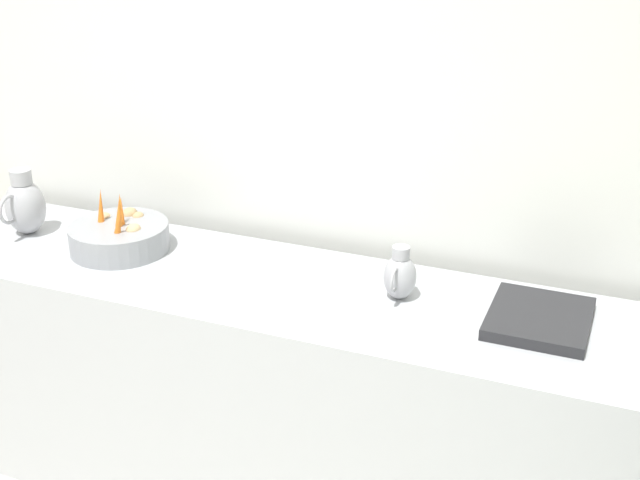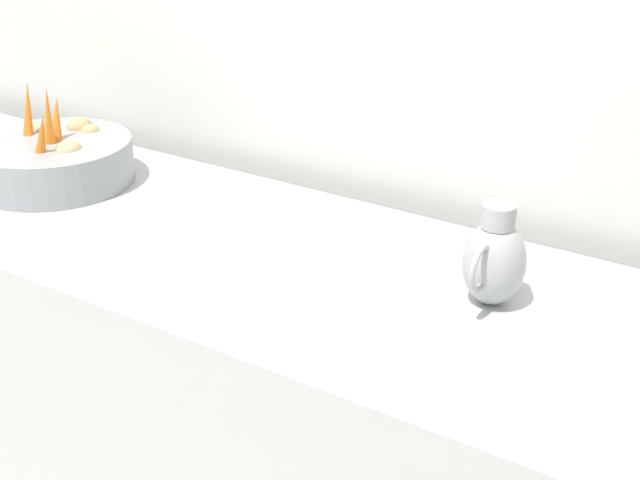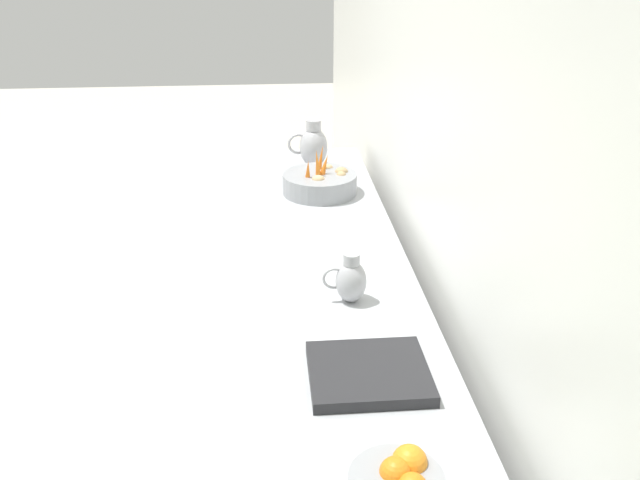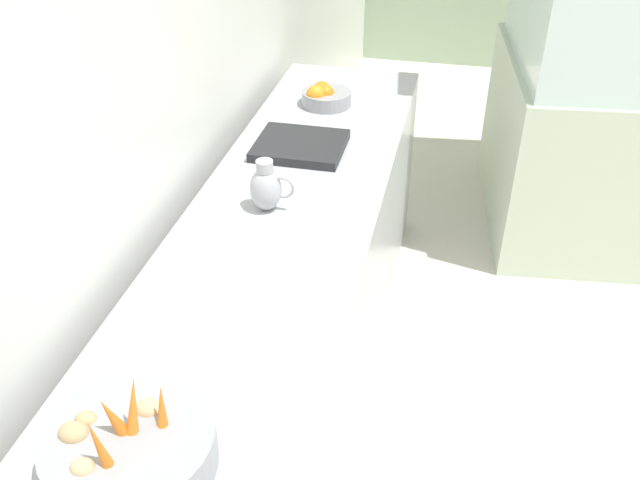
# 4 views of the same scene
# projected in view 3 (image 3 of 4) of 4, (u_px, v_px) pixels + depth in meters

# --- Properties ---
(tile_wall_left) EXTENTS (0.10, 8.00, 3.00)m
(tile_wall_left) POSITION_uv_depth(u_px,v_px,m) (505.00, 150.00, 1.83)
(tile_wall_left) COLOR silver
(tile_wall_left) RESTS_ON ground_plane
(prep_counter) EXTENTS (0.64, 3.15, 0.88)m
(prep_counter) POSITION_uv_depth(u_px,v_px,m) (328.00, 371.00, 2.70)
(prep_counter) COLOR #ADAFB5
(prep_counter) RESTS_ON ground_plane
(vegetable_colander) EXTENTS (0.36, 0.36, 0.23)m
(vegetable_colander) POSITION_uv_depth(u_px,v_px,m) (320.00, 183.00, 3.26)
(vegetable_colander) COLOR gray
(vegetable_colander) RESTS_ON prep_counter
(metal_pitcher_tall) EXTENTS (0.21, 0.15, 0.25)m
(metal_pitcher_tall) POSITION_uv_depth(u_px,v_px,m) (313.00, 146.00, 3.61)
(metal_pitcher_tall) COLOR #A3A3A8
(metal_pitcher_tall) RESTS_ON prep_counter
(metal_pitcher_short) EXTENTS (0.15, 0.11, 0.18)m
(metal_pitcher_short) POSITION_uv_depth(u_px,v_px,m) (350.00, 280.00, 2.30)
(metal_pitcher_short) COLOR #A3A3A8
(metal_pitcher_short) RESTS_ON prep_counter
(counter_sink_basin) EXTENTS (0.34, 0.30, 0.04)m
(counter_sink_basin) POSITION_uv_depth(u_px,v_px,m) (369.00, 373.00, 1.92)
(counter_sink_basin) COLOR #232326
(counter_sink_basin) RESTS_ON prep_counter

